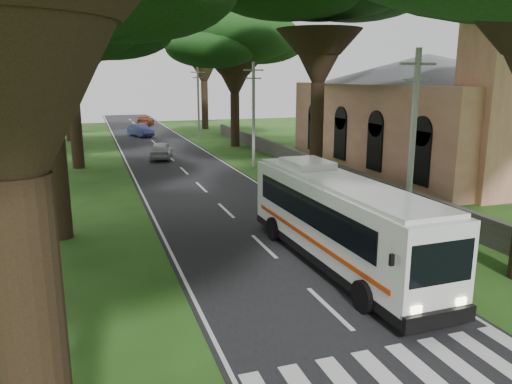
{
  "coord_description": "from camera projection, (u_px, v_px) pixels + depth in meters",
  "views": [
    {
      "loc": [
        -6.59,
        -10.61,
        6.93
      ],
      "look_at": [
        -0.1,
        8.72,
        2.2
      ],
      "focal_mm": 35.0,
      "sensor_mm": 36.0,
      "label": 1
    }
  ],
  "objects": [
    {
      "name": "tree_l_far",
      "position": [
        62.0,
        35.0,
        52.56
      ],
      "size": [
        13.8,
        13.8,
        14.26
      ],
      "color": "black",
      "rests_on": "ground"
    },
    {
      "name": "pole_mid",
      "position": [
        253.0,
        113.0,
        38.17
      ],
      "size": [
        1.6,
        0.24,
        8.0
      ],
      "color": "gray",
      "rests_on": "ground"
    },
    {
      "name": "pedestrian",
      "position": [
        52.0,
        317.0,
        12.66
      ],
      "size": [
        0.6,
        0.79,
        1.94
      ],
      "primitive_type": "imported",
      "rotation": [
        0.0,
        0.0,
        1.37
      ],
      "color": "black",
      "rests_on": "ground"
    },
    {
      "name": "tree_r_midb",
      "position": [
        234.0,
        38.0,
        48.44
      ],
      "size": [
        12.69,
        12.69,
        13.39
      ],
      "color": "black",
      "rests_on": "ground"
    },
    {
      "name": "church",
      "position": [
        427.0,
        104.0,
        37.73
      ],
      "size": [
        14.0,
        24.0,
        11.6
      ],
      "color": "#BC755B",
      "rests_on": "ground"
    },
    {
      "name": "distant_car_b",
      "position": [
        140.0,
        130.0,
        58.69
      ],
      "size": [
        2.9,
        4.68,
        1.46
      ],
      "primitive_type": "imported",
      "rotation": [
        0.0,
        0.0,
        0.33
      ],
      "color": "navy",
      "rests_on": "road"
    },
    {
      "name": "coach_bus",
      "position": [
        338.0,
        219.0,
        18.46
      ],
      "size": [
        2.84,
        11.22,
        3.29
      ],
      "rotation": [
        0.0,
        0.0,
        0.02
      ],
      "color": "silver",
      "rests_on": "ground"
    },
    {
      "name": "crosswalk",
      "position": [
        407.0,
        383.0,
        11.56
      ],
      "size": [
        8.0,
        3.0,
        0.01
      ],
      "primitive_type": "cube",
      "color": "silver",
      "rests_on": "ground"
    },
    {
      "name": "distant_car_c",
      "position": [
        145.0,
        121.0,
        71.85
      ],
      "size": [
        3.17,
        5.22,
        1.41
      ],
      "primitive_type": "imported",
      "rotation": [
        0.0,
        0.0,
        2.88
      ],
      "color": "maroon",
      "rests_on": "road"
    },
    {
      "name": "property_wall",
      "position": [
        305.0,
        161.0,
        38.22
      ],
      "size": [
        0.35,
        50.0,
        1.2
      ],
      "primitive_type": "cube",
      "color": "#383533",
      "rests_on": "ground"
    },
    {
      "name": "pole_far",
      "position": [
        198.0,
        101.0,
        56.64
      ],
      "size": [
        1.6,
        0.24,
        8.0
      ],
      "color": "gray",
      "rests_on": "ground"
    },
    {
      "name": "tree_r_far",
      "position": [
        203.0,
        31.0,
        64.89
      ],
      "size": [
        12.45,
        12.45,
        15.55
      ],
      "color": "black",
      "rests_on": "ground"
    },
    {
      "name": "road",
      "position": [
        187.0,
        173.0,
        36.49
      ],
      "size": [
        8.0,
        120.0,
        0.04
      ],
      "primitive_type": "cube",
      "color": "black",
      "rests_on": "ground"
    },
    {
      "name": "pole_near",
      "position": [
        412.0,
        148.0,
        19.71
      ],
      "size": [
        1.6,
        0.24,
        8.0
      ],
      "color": "gray",
      "rests_on": "ground"
    },
    {
      "name": "tree_l_midb",
      "position": [
        67.0,
        24.0,
        36.37
      ],
      "size": [
        13.2,
        13.2,
        13.61
      ],
      "color": "black",
      "rests_on": "ground"
    },
    {
      "name": "ground",
      "position": [
        363.0,
        341.0,
        13.41
      ],
      "size": [
        140.0,
        140.0,
        0.0
      ],
      "primitive_type": "plane",
      "color": "#214212",
      "rests_on": "ground"
    },
    {
      "name": "distant_car_a",
      "position": [
        161.0,
        150.0,
        42.67
      ],
      "size": [
        2.68,
        4.64,
        1.48
      ],
      "primitive_type": "imported",
      "rotation": [
        0.0,
        0.0,
        2.92
      ],
      "color": "#9B9B9F",
      "rests_on": "road"
    }
  ]
}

